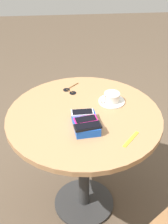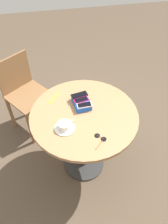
# 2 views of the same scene
# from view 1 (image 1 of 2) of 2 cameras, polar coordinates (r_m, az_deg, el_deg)

# --- Properties ---
(ground_plane) EXTENTS (8.00, 8.00, 0.00)m
(ground_plane) POSITION_cam_1_polar(r_m,az_deg,el_deg) (2.22, 0.00, -16.31)
(ground_plane) COLOR brown
(round_table) EXTENTS (0.85, 0.85, 0.74)m
(round_table) POSITION_cam_1_polar(r_m,az_deg,el_deg) (1.78, 0.00, -4.16)
(round_table) COLOR #2D2D2D
(round_table) RESTS_ON ground_plane
(phone_box) EXTENTS (0.19, 0.14, 0.04)m
(phone_box) POSITION_cam_1_polar(r_m,az_deg,el_deg) (1.60, 0.21, -2.13)
(phone_box) COLOR blue
(phone_box) RESTS_ON round_table
(phone_black) EXTENTS (0.08, 0.14, 0.01)m
(phone_black) POSITION_cam_1_polar(r_m,az_deg,el_deg) (1.54, 0.68, -2.63)
(phone_black) COLOR black
(phone_black) RESTS_ON phone_box
(phone_magenta) EXTENTS (0.08, 0.13, 0.01)m
(phone_magenta) POSITION_cam_1_polar(r_m,az_deg,el_deg) (1.58, 0.27, -1.39)
(phone_magenta) COLOR #D11975
(phone_magenta) RESTS_ON phone_box
(phone_white) EXTENTS (0.06, 0.12, 0.01)m
(phone_white) POSITION_cam_1_polar(r_m,az_deg,el_deg) (1.63, -0.31, -0.07)
(phone_white) COLOR silver
(phone_white) RESTS_ON phone_box
(saucer) EXTENTS (0.15, 0.15, 0.01)m
(saucer) POSITION_cam_1_polar(r_m,az_deg,el_deg) (1.81, 5.07, 1.96)
(saucer) COLOR silver
(saucer) RESTS_ON round_table
(coffee_cup) EXTENTS (0.09, 0.12, 0.06)m
(coffee_cup) POSITION_cam_1_polar(r_m,az_deg,el_deg) (1.79, 5.03, 2.74)
(coffee_cup) COLOR silver
(coffee_cup) RESTS_ON saucer
(lanyard_strap) EXTENTS (0.12, 0.10, 0.00)m
(lanyard_strap) POSITION_cam_1_polar(r_m,az_deg,el_deg) (1.55, 8.58, -4.94)
(lanyard_strap) COLOR yellow
(lanyard_strap) RESTS_ON round_table
(sunglasses) EXTENTS (0.13, 0.10, 0.01)m
(sunglasses) POSITION_cam_1_polar(r_m,az_deg,el_deg) (1.91, -2.57, 3.92)
(sunglasses) COLOR black
(sunglasses) RESTS_ON round_table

